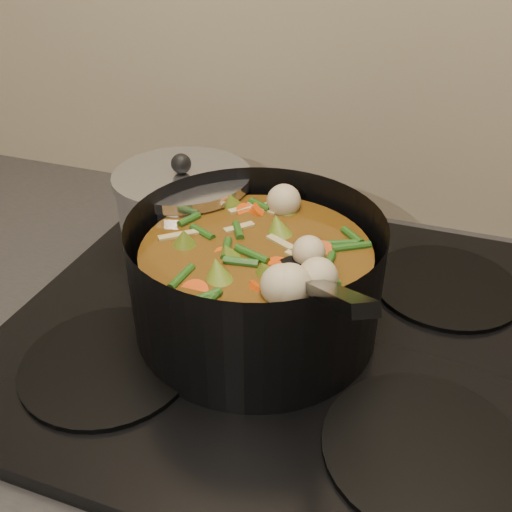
% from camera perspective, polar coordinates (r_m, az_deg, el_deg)
% --- Properties ---
extents(stovetop, '(0.62, 0.54, 0.03)m').
position_cam_1_polar(stovetop, '(0.66, 3.57, -7.25)').
color(stovetop, black).
rests_on(stovetop, counter).
extents(stockpot, '(0.33, 0.35, 0.20)m').
position_cam_1_polar(stockpot, '(0.62, 0.03, -2.38)').
color(stockpot, black).
rests_on(stockpot, stovetop).
extents(saucepan, '(0.17, 0.17, 0.14)m').
position_cam_1_polar(saucepan, '(0.75, -7.12, 4.20)').
color(saucepan, silver).
rests_on(saucepan, stovetop).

